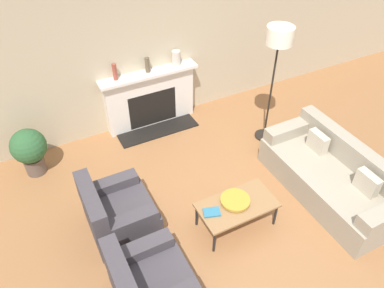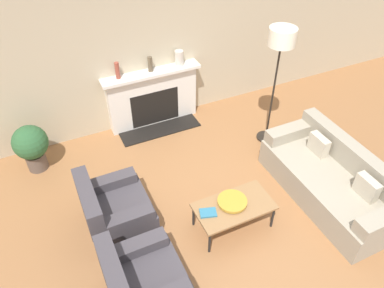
{
  "view_description": "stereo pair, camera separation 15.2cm",
  "coord_description": "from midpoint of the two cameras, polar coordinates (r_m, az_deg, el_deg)",
  "views": [
    {
      "loc": [
        -2.06,
        -2.44,
        4.0
      ],
      "look_at": [
        -0.14,
        1.3,
        0.45
      ],
      "focal_mm": 35.0,
      "sensor_mm": 36.0,
      "label": 1
    },
    {
      "loc": [
        -1.92,
        -2.51,
        4.0
      ],
      "look_at": [
        -0.14,
        1.3,
        0.45
      ],
      "focal_mm": 35.0,
      "sensor_mm": 36.0,
      "label": 2
    }
  ],
  "objects": [
    {
      "name": "ground_plane",
      "position": [
        5.11,
        7.38,
        -11.88
      ],
      "size": [
        18.0,
        18.0,
        0.0
      ],
      "primitive_type": "plane",
      "color": "#99663D"
    },
    {
      "name": "wall_back",
      "position": [
        6.17,
        -6.05,
        15.52
      ],
      "size": [
        18.0,
        0.06,
        2.9
      ],
      "color": "#BCAD8E",
      "rests_on": "ground_plane"
    },
    {
      "name": "fireplace",
      "position": [
        6.44,
        -7.03,
        6.78
      ],
      "size": [
        1.66,
        0.59,
        1.01
      ],
      "color": "silver",
      "rests_on": "ground_plane"
    },
    {
      "name": "couch",
      "position": [
        5.56,
        19.8,
        -4.72
      ],
      "size": [
        0.91,
        2.04,
        0.76
      ],
      "rotation": [
        0.0,
        0.0,
        -1.57
      ],
      "color": "#9E937F",
      "rests_on": "ground_plane"
    },
    {
      "name": "armchair_near",
      "position": [
        4.28,
        -7.57,
        -20.54
      ],
      "size": [
        0.81,
        0.86,
        0.79
      ],
      "rotation": [
        0.0,
        0.0,
        1.57
      ],
      "color": "#423D42",
      "rests_on": "ground_plane"
    },
    {
      "name": "armchair_far",
      "position": [
        4.91,
        -12.3,
        -10.23
      ],
      "size": [
        0.81,
        0.86,
        0.79
      ],
      "rotation": [
        0.0,
        0.0,
        1.57
      ],
      "color": "#423D42",
      "rests_on": "ground_plane"
    },
    {
      "name": "coffee_table",
      "position": [
        4.8,
        5.97,
        -9.38
      ],
      "size": [
        0.99,
        0.54,
        0.39
      ],
      "color": "olive",
      "rests_on": "ground_plane"
    },
    {
      "name": "bowl",
      "position": [
        4.78,
        5.69,
        -8.52
      ],
      "size": [
        0.38,
        0.38,
        0.05
      ],
      "color": "#BC8E2D",
      "rests_on": "coffee_table"
    },
    {
      "name": "book",
      "position": [
        4.66,
        2.08,
        -10.36
      ],
      "size": [
        0.24,
        0.2,
        0.02
      ],
      "rotation": [
        0.0,
        0.0,
        -0.31
      ],
      "color": "teal",
      "rests_on": "coffee_table"
    },
    {
      "name": "floor_lamp",
      "position": [
        5.6,
        12.23,
        14.45
      ],
      "size": [
        0.39,
        0.39,
        1.93
      ],
      "color": "black",
      "rests_on": "ground_plane"
    },
    {
      "name": "mantel_vase_left",
      "position": [
        5.99,
        -12.41,
        10.68
      ],
      "size": [
        0.07,
        0.07,
        0.27
      ],
      "color": "brown",
      "rests_on": "fireplace"
    },
    {
      "name": "mantel_vase_center_left",
      "position": [
        6.13,
        -7.53,
        11.86
      ],
      "size": [
        0.08,
        0.08,
        0.25
      ],
      "color": "brown",
      "rests_on": "fireplace"
    },
    {
      "name": "mantel_vase_center_right",
      "position": [
        6.29,
        -3.14,
        12.94
      ],
      "size": [
        0.15,
        0.15,
        0.25
      ],
      "color": "beige",
      "rests_on": "fireplace"
    },
    {
      "name": "potted_plant",
      "position": [
        5.95,
        -24.21,
        -0.71
      ],
      "size": [
        0.51,
        0.51,
        0.76
      ],
      "color": "brown",
      "rests_on": "ground_plane"
    }
  ]
}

